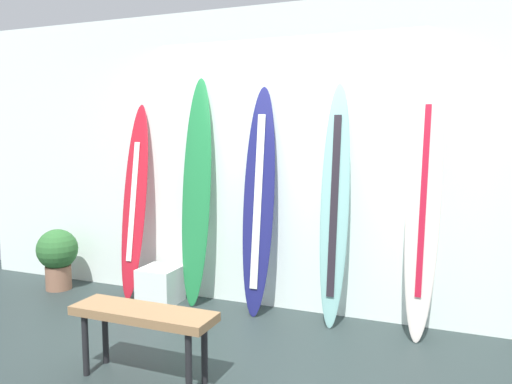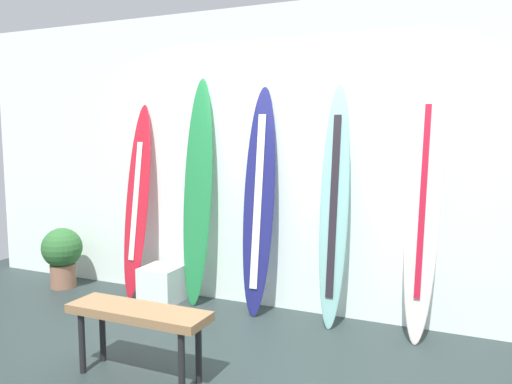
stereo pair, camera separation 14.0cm
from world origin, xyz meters
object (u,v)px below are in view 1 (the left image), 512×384
at_px(surfboard_ivory, 424,200).
at_px(display_block_left, 160,285).
at_px(surfboard_navy, 259,203).
at_px(bench, 143,319).
at_px(surfboard_crimson, 135,203).
at_px(surfboard_emerald, 196,193).
at_px(potted_plant, 58,254).
at_px(surfboard_seafoam, 335,206).

relative_size(surfboard_ivory, display_block_left, 6.12).
xyz_separation_m(surfboard_navy, bench, (-0.23, -1.49, -0.60)).
relative_size(surfboard_crimson, surfboard_emerald, 0.89).
distance_m(surfboard_emerald, surfboard_ivory, 2.06).
bearing_deg(bench, surfboard_navy, 81.23).
bearing_deg(surfboard_crimson, surfboard_emerald, 3.20).
height_order(surfboard_crimson, display_block_left, surfboard_crimson).
bearing_deg(surfboard_navy, potted_plant, -175.95).
xyz_separation_m(surfboard_ivory, bench, (-1.65, -1.46, -0.70)).
bearing_deg(surfboard_ivory, surfboard_navy, 178.98).
distance_m(surfboard_emerald, display_block_left, 0.98).
bearing_deg(surfboard_ivory, surfboard_emerald, 179.00).
bearing_deg(bench, surfboard_emerald, 105.43).
relative_size(surfboard_emerald, display_block_left, 5.93).
distance_m(surfboard_emerald, surfboard_seafoam, 1.35).
bearing_deg(surfboard_emerald, bench, -74.57).
height_order(surfboard_crimson, potted_plant, surfboard_crimson).
distance_m(display_block_left, bench, 1.58).
relative_size(surfboard_emerald, surfboard_ivory, 0.97).
bearing_deg(surfboard_ivory, surfboard_crimson, -179.96).
relative_size(surfboard_emerald, potted_plant, 3.38).
distance_m(surfboard_emerald, bench, 1.69).
bearing_deg(potted_plant, surfboard_navy, 4.05).
bearing_deg(surfboard_navy, display_block_left, -172.96).
bearing_deg(surfboard_seafoam, surfboard_emerald, 178.92).
distance_m(surfboard_ivory, bench, 2.31).
distance_m(surfboard_navy, surfboard_seafoam, 0.70).
bearing_deg(bench, surfboard_ivory, 41.55).
xyz_separation_m(surfboard_ivory, display_block_left, (-2.40, -0.10, -0.94)).
bearing_deg(surfboard_navy, surfboard_emerald, 179.05).
bearing_deg(potted_plant, surfboard_seafoam, 2.79).
relative_size(display_block_left, bench, 0.36).
height_order(surfboard_ivory, display_block_left, surfboard_ivory).
xyz_separation_m(potted_plant, bench, (2.00, -1.33, 0.05)).
bearing_deg(surfboard_seafoam, surfboard_ivory, -0.86).
bearing_deg(display_block_left, bench, -61.09).
distance_m(surfboard_crimson, potted_plant, 1.08).
xyz_separation_m(surfboard_crimson, display_block_left, (0.34, -0.09, -0.78)).
xyz_separation_m(surfboard_crimson, bench, (1.10, -1.46, -0.53)).
relative_size(surfboard_crimson, surfboard_seafoam, 0.93).
distance_m(surfboard_emerald, potted_plant, 1.74).
bearing_deg(bench, display_block_left, 118.91).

